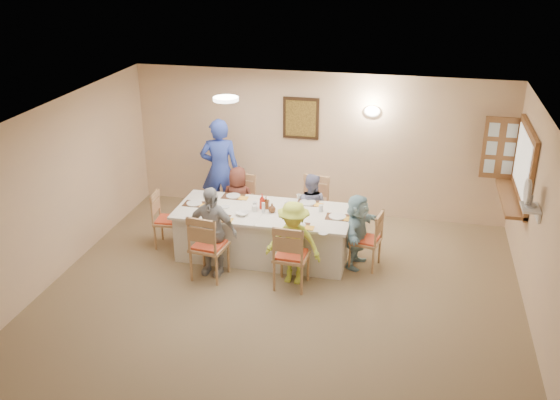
% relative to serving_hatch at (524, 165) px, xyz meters
% --- Properties ---
extents(ground, '(7.00, 7.00, 0.00)m').
position_rel_serving_hatch_xyz_m(ground, '(-3.21, -2.40, -1.50)').
color(ground, '#937B57').
extents(room_walls, '(7.00, 7.00, 7.00)m').
position_rel_serving_hatch_xyz_m(room_walls, '(-3.21, -2.40, 0.01)').
color(room_walls, beige).
rests_on(room_walls, ground).
extents(wall_picture, '(0.62, 0.05, 0.72)m').
position_rel_serving_hatch_xyz_m(wall_picture, '(-3.51, 1.06, 0.20)').
color(wall_picture, black).
rests_on(wall_picture, room_walls).
extents(wall_sconce, '(0.26, 0.09, 0.18)m').
position_rel_serving_hatch_xyz_m(wall_sconce, '(-2.31, 1.04, 0.40)').
color(wall_sconce, white).
rests_on(wall_sconce, room_walls).
extents(ceiling_light, '(0.36, 0.36, 0.05)m').
position_rel_serving_hatch_xyz_m(ceiling_light, '(-4.21, -0.90, 0.97)').
color(ceiling_light, white).
rests_on(ceiling_light, room_walls).
extents(serving_hatch, '(0.06, 1.50, 1.15)m').
position_rel_serving_hatch_xyz_m(serving_hatch, '(0.00, 0.00, 0.00)').
color(serving_hatch, brown).
rests_on(serving_hatch, room_walls).
extents(hatch_sill, '(0.30, 1.50, 0.05)m').
position_rel_serving_hatch_xyz_m(hatch_sill, '(-0.12, 0.00, -0.53)').
color(hatch_sill, brown).
rests_on(hatch_sill, room_walls).
extents(shutter_door, '(0.55, 0.04, 1.00)m').
position_rel_serving_hatch_xyz_m(shutter_door, '(-0.26, 0.76, 0.00)').
color(shutter_door, brown).
rests_on(shutter_door, room_walls).
extents(fan_shelf, '(0.22, 0.36, 0.03)m').
position_rel_serving_hatch_xyz_m(fan_shelf, '(-0.08, -1.35, -0.10)').
color(fan_shelf, white).
rests_on(fan_shelf, room_walls).
extents(desk_fan, '(0.30, 0.30, 0.28)m').
position_rel_serving_hatch_xyz_m(desk_fan, '(-0.11, -1.35, 0.05)').
color(desk_fan, '#A5A5A8').
rests_on(desk_fan, fan_shelf).
extents(dining_table, '(2.64, 1.12, 0.76)m').
position_rel_serving_hatch_xyz_m(dining_table, '(-3.71, -0.78, -1.12)').
color(dining_table, white).
rests_on(dining_table, ground).
extents(chair_back_left, '(0.48, 0.48, 0.94)m').
position_rel_serving_hatch_xyz_m(chair_back_left, '(-4.31, 0.02, -1.03)').
color(chair_back_left, tan).
rests_on(chair_back_left, ground).
extents(chair_back_right, '(0.55, 0.55, 1.01)m').
position_rel_serving_hatch_xyz_m(chair_back_right, '(-3.11, 0.02, -1.00)').
color(chair_back_right, tan).
rests_on(chair_back_right, ground).
extents(chair_front_left, '(0.54, 0.54, 1.02)m').
position_rel_serving_hatch_xyz_m(chair_front_left, '(-4.31, -1.58, -0.99)').
color(chair_front_left, tan).
rests_on(chair_front_left, ground).
extents(chair_front_right, '(0.50, 0.50, 0.99)m').
position_rel_serving_hatch_xyz_m(chair_front_right, '(-3.11, -1.58, -1.00)').
color(chair_front_right, tan).
rests_on(chair_front_right, ground).
extents(chair_left_end, '(0.47, 0.47, 0.90)m').
position_rel_serving_hatch_xyz_m(chair_left_end, '(-5.26, -0.78, -1.05)').
color(chair_left_end, tan).
rests_on(chair_left_end, ground).
extents(chair_right_end, '(0.50, 0.50, 0.89)m').
position_rel_serving_hatch_xyz_m(chair_right_end, '(-2.16, -0.78, -1.05)').
color(chair_right_end, tan).
rests_on(chair_right_end, ground).
extents(diner_back_left, '(0.57, 0.37, 1.15)m').
position_rel_serving_hatch_xyz_m(diner_back_left, '(-4.31, -0.10, -0.92)').
color(diner_back_left, '#55281E').
rests_on(diner_back_left, ground).
extents(diner_back_right, '(0.65, 0.55, 1.14)m').
position_rel_serving_hatch_xyz_m(diner_back_right, '(-3.11, -0.10, -0.93)').
color(diner_back_right, '#7E81AB').
rests_on(diner_back_right, ground).
extents(diner_front_left, '(0.88, 0.54, 1.34)m').
position_rel_serving_hatch_xyz_m(diner_front_left, '(-4.31, -1.46, -0.83)').
color(diner_front_left, '#A9A9A9').
rests_on(diner_front_left, ground).
extents(diner_front_right, '(0.87, 0.58, 1.23)m').
position_rel_serving_hatch_xyz_m(diner_front_right, '(-3.11, -1.46, -0.88)').
color(diner_front_right, '#D4EB46').
rests_on(diner_front_right, ground).
extents(diner_right_end, '(1.18, 0.73, 1.14)m').
position_rel_serving_hatch_xyz_m(diner_right_end, '(-2.29, -0.78, -0.93)').
color(diner_right_end, '#9CCAD6').
rests_on(diner_right_end, ground).
extents(caregiver, '(0.85, 0.72, 1.81)m').
position_rel_serving_hatch_xyz_m(caregiver, '(-4.76, 0.37, -0.60)').
color(caregiver, '#3049BA').
rests_on(caregiver, ground).
extents(placemat_fl, '(0.37, 0.27, 0.01)m').
position_rel_serving_hatch_xyz_m(placemat_fl, '(-4.31, -1.20, -0.74)').
color(placemat_fl, '#472B19').
rests_on(placemat_fl, dining_table).
extents(plate_fl, '(0.25, 0.25, 0.02)m').
position_rel_serving_hatch_xyz_m(plate_fl, '(-4.31, -1.20, -0.73)').
color(plate_fl, white).
rests_on(plate_fl, dining_table).
extents(napkin_fl, '(0.15, 0.15, 0.01)m').
position_rel_serving_hatch_xyz_m(napkin_fl, '(-4.13, -1.25, -0.73)').
color(napkin_fl, yellow).
rests_on(napkin_fl, dining_table).
extents(placemat_fr, '(0.34, 0.26, 0.01)m').
position_rel_serving_hatch_xyz_m(placemat_fr, '(-3.11, -1.20, -0.74)').
color(placemat_fr, '#472B19').
rests_on(placemat_fr, dining_table).
extents(plate_fr, '(0.25, 0.25, 0.02)m').
position_rel_serving_hatch_xyz_m(plate_fr, '(-3.11, -1.20, -0.73)').
color(plate_fr, white).
rests_on(plate_fr, dining_table).
extents(napkin_fr, '(0.14, 0.14, 0.01)m').
position_rel_serving_hatch_xyz_m(napkin_fr, '(-2.93, -1.25, -0.73)').
color(napkin_fr, yellow).
rests_on(napkin_fr, dining_table).
extents(placemat_bl, '(0.35, 0.26, 0.01)m').
position_rel_serving_hatch_xyz_m(placemat_bl, '(-4.31, -0.36, -0.74)').
color(placemat_bl, '#472B19').
rests_on(placemat_bl, dining_table).
extents(plate_bl, '(0.23, 0.23, 0.01)m').
position_rel_serving_hatch_xyz_m(plate_bl, '(-4.31, -0.36, -0.73)').
color(plate_bl, white).
rests_on(plate_bl, dining_table).
extents(napkin_bl, '(0.14, 0.14, 0.01)m').
position_rel_serving_hatch_xyz_m(napkin_bl, '(-4.13, -0.41, -0.73)').
color(napkin_bl, yellow).
rests_on(napkin_bl, dining_table).
extents(placemat_br, '(0.33, 0.25, 0.01)m').
position_rel_serving_hatch_xyz_m(placemat_br, '(-3.11, -0.36, -0.74)').
color(placemat_br, '#472B19').
rests_on(placemat_br, dining_table).
extents(plate_br, '(0.26, 0.26, 0.02)m').
position_rel_serving_hatch_xyz_m(plate_br, '(-3.11, -0.36, -0.73)').
color(plate_br, white).
rests_on(plate_br, dining_table).
extents(napkin_br, '(0.13, 0.13, 0.01)m').
position_rel_serving_hatch_xyz_m(napkin_br, '(-2.93, -0.41, -0.73)').
color(napkin_br, yellow).
rests_on(napkin_br, dining_table).
extents(placemat_le, '(0.33, 0.24, 0.01)m').
position_rel_serving_hatch_xyz_m(placemat_le, '(-4.81, -0.78, -0.74)').
color(placemat_le, '#472B19').
rests_on(placemat_le, dining_table).
extents(plate_le, '(0.24, 0.24, 0.01)m').
position_rel_serving_hatch_xyz_m(plate_le, '(-4.81, -0.78, -0.73)').
color(plate_le, white).
rests_on(plate_le, dining_table).
extents(napkin_le, '(0.13, 0.13, 0.01)m').
position_rel_serving_hatch_xyz_m(napkin_le, '(-4.63, -0.83, -0.73)').
color(napkin_le, yellow).
rests_on(napkin_le, dining_table).
extents(placemat_re, '(0.34, 0.25, 0.01)m').
position_rel_serving_hatch_xyz_m(placemat_re, '(-2.59, -0.78, -0.74)').
color(placemat_re, '#472B19').
rests_on(placemat_re, dining_table).
extents(plate_re, '(0.25, 0.25, 0.02)m').
position_rel_serving_hatch_xyz_m(plate_re, '(-2.59, -0.78, -0.73)').
color(plate_re, white).
rests_on(plate_re, dining_table).
extents(napkin_re, '(0.14, 0.14, 0.01)m').
position_rel_serving_hatch_xyz_m(napkin_re, '(-2.41, -0.83, -0.73)').
color(napkin_re, yellow).
rests_on(napkin_re, dining_table).
extents(teacup_a, '(0.16, 0.16, 0.10)m').
position_rel_serving_hatch_xyz_m(teacup_a, '(-4.49, -1.08, -0.69)').
color(teacup_a, white).
rests_on(teacup_a, dining_table).
extents(teacup_b, '(0.11, 0.11, 0.08)m').
position_rel_serving_hatch_xyz_m(teacup_b, '(-3.28, -0.22, -0.70)').
color(teacup_b, white).
rests_on(teacup_b, dining_table).
extents(bowl_a, '(0.30, 0.30, 0.05)m').
position_rel_serving_hatch_xyz_m(bowl_a, '(-3.98, -1.01, -0.72)').
color(bowl_a, white).
rests_on(bowl_a, dining_table).
extents(bowl_b, '(0.25, 0.25, 0.06)m').
position_rel_serving_hatch_xyz_m(bowl_b, '(-3.35, -0.55, -0.71)').
color(bowl_b, white).
rests_on(bowl_b, dining_table).
extents(condiment_ketchup, '(0.15, 0.15, 0.24)m').
position_rel_serving_hatch_xyz_m(condiment_ketchup, '(-3.75, -0.72, -0.62)').
color(condiment_ketchup, '#B51E0F').
rests_on(condiment_ketchup, dining_table).
extents(condiment_brown, '(0.09, 0.10, 0.19)m').
position_rel_serving_hatch_xyz_m(condiment_brown, '(-3.69, -0.69, -0.65)').
color(condiment_brown, '#5C3218').
rests_on(condiment_brown, dining_table).
extents(condiment_malt, '(0.14, 0.14, 0.15)m').
position_rel_serving_hatch_xyz_m(condiment_malt, '(-3.57, -0.82, -0.67)').
color(condiment_malt, '#5C3218').
rests_on(condiment_malt, dining_table).
extents(drinking_glass, '(0.06, 0.06, 0.10)m').
position_rel_serving_hatch_xyz_m(drinking_glass, '(-3.86, -0.73, -0.68)').
color(drinking_glass, silver).
rests_on(drinking_glass, dining_table).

